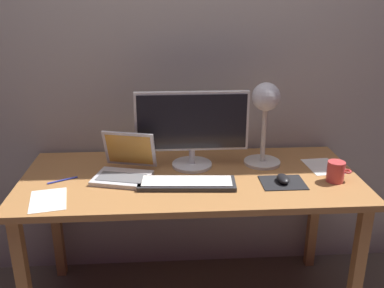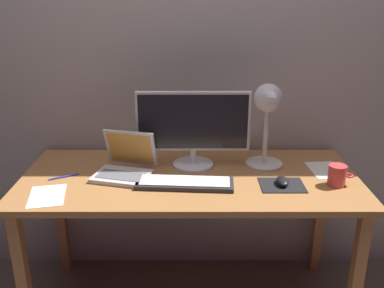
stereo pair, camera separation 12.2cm
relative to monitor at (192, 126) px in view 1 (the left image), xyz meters
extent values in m
cube|color=#A8A099|center=(-0.02, 0.28, 0.35)|extent=(4.80, 0.06, 2.60)
cube|color=#A8703D|center=(-0.02, -0.12, -0.23)|extent=(1.60, 0.70, 0.03)
cube|color=#A8703D|center=(0.72, -0.41, -0.60)|extent=(0.05, 0.05, 0.71)
cube|color=#A8703D|center=(-0.76, 0.17, -0.60)|extent=(0.05, 0.05, 0.71)
cube|color=#A8703D|center=(0.72, 0.17, -0.60)|extent=(0.05, 0.05, 0.71)
cylinder|color=silver|center=(0.00, 0.00, -0.20)|extent=(0.20, 0.20, 0.01)
cylinder|color=silver|center=(0.00, 0.00, -0.16)|extent=(0.03, 0.03, 0.07)
cube|color=silver|center=(0.00, 0.00, 0.02)|extent=(0.55, 0.03, 0.29)
cube|color=black|center=(0.00, -0.02, 0.02)|extent=(0.53, 0.00, 0.27)
cube|color=#28282B|center=(-0.04, -0.23, -0.20)|extent=(0.45, 0.17, 0.02)
cube|color=silver|center=(-0.04, -0.23, -0.19)|extent=(0.41, 0.14, 0.01)
cube|color=silver|center=(-0.34, -0.15, -0.20)|extent=(0.29, 0.25, 0.02)
cube|color=slate|center=(-0.34, -0.16, -0.19)|extent=(0.24, 0.15, 0.00)
cube|color=silver|center=(-0.31, -0.03, -0.10)|extent=(0.26, 0.12, 0.18)
cube|color=gold|center=(-0.31, -0.03, -0.10)|extent=(0.23, 0.11, 0.16)
cylinder|color=beige|center=(0.36, 0.01, -0.20)|extent=(0.18, 0.18, 0.01)
cylinder|color=silver|center=(0.36, 0.01, -0.04)|extent=(0.02, 0.02, 0.31)
sphere|color=silver|center=(0.36, 0.01, 0.14)|extent=(0.14, 0.14, 0.14)
sphere|color=#FFEAB2|center=(0.36, 0.00, 0.10)|extent=(0.05, 0.05, 0.05)
cube|color=black|center=(0.40, -0.23, -0.21)|extent=(0.20, 0.16, 0.00)
ellipsoid|color=black|center=(0.41, -0.22, -0.19)|extent=(0.06, 0.10, 0.03)
cylinder|color=#CC3F3F|center=(0.65, -0.22, -0.16)|extent=(0.08, 0.08, 0.10)
torus|color=#CC3F3F|center=(0.70, -0.22, -0.16)|extent=(0.05, 0.05, 0.01)
cube|color=white|center=(-0.63, -0.33, -0.21)|extent=(0.19, 0.24, 0.00)
cube|color=white|center=(0.65, -0.05, -0.21)|extent=(0.16, 0.22, 0.00)
cylinder|color=#2633A5|center=(-0.61, -0.14, -0.21)|extent=(0.13, 0.07, 0.01)
camera|label=1|loc=(-0.13, -1.97, 0.63)|focal=39.73mm
camera|label=2|loc=(-0.01, -1.97, 0.63)|focal=39.73mm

